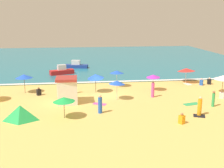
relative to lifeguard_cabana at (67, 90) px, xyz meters
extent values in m
plane|color=#EDBC60|center=(4.21, 2.23, -1.36)|extent=(60.00, 60.00, 0.00)
cube|color=teal|center=(4.21, 30.23, -1.31)|extent=(60.00, 44.00, 0.10)
cube|color=white|center=(4.21, 8.53, -1.25)|extent=(57.00, 0.70, 0.01)
cube|color=white|center=(0.00, 0.00, -0.15)|extent=(2.11, 2.21, 2.41)
cube|color=#A5332D|center=(0.00, 0.00, 1.18)|extent=(2.09, 2.21, 0.27)
cylinder|color=silver|center=(9.93, 3.66, -0.41)|extent=(0.05, 0.05, 1.89)
cone|color=#B733C6|center=(9.93, 3.66, 0.42)|extent=(2.31, 2.30, 0.43)
cylinder|color=silver|center=(5.92, 6.02, -0.34)|extent=(0.05, 0.05, 2.03)
cone|color=blue|center=(5.92, 6.02, 0.55)|extent=(2.01, 2.02, 0.41)
cylinder|color=#4C3823|center=(-0.08, -4.32, -0.43)|extent=(0.05, 0.05, 1.84)
cone|color=green|center=(-0.08, -4.32, 0.34)|extent=(2.31, 2.30, 0.45)
cylinder|color=silver|center=(5.18, 0.56, -0.35)|extent=(0.05, 0.05, 2.02)
cone|color=blue|center=(5.18, 0.56, 0.53)|extent=(2.39, 2.39, 0.46)
cylinder|color=#4C3823|center=(-4.98, 4.49, -0.29)|extent=(0.05, 0.05, 2.14)
cone|color=blue|center=(-4.98, 4.49, 0.62)|extent=(2.52, 2.53, 0.47)
cylinder|color=#4C3823|center=(3.14, 3.71, -0.30)|extent=(0.05, 0.05, 2.12)
cone|color=blue|center=(3.14, 3.71, 0.57)|extent=(2.67, 2.68, 0.72)
cylinder|color=#4C3823|center=(17.56, 1.62, -0.33)|extent=(0.05, 0.05, 2.05)
cone|color=white|center=(17.56, 1.62, 0.50)|extent=(2.68, 2.67, 0.57)
cylinder|color=silver|center=(15.37, 7.13, -0.41)|extent=(0.05, 0.05, 1.89)
cone|color=red|center=(15.37, 7.13, 0.39)|extent=(3.14, 3.15, 0.57)
pyramid|color=green|center=(-3.70, -4.56, -0.66)|extent=(2.28, 1.49, 1.39)
cylinder|color=green|center=(14.20, -2.88, -0.68)|extent=(0.30, 0.30, 1.34)
sphere|color=#9E6B47|center=(14.20, -2.88, 0.11)|extent=(0.27, 0.27, 0.27)
cylinder|color=orange|center=(11.81, -5.08, -0.60)|extent=(0.50, 0.50, 1.51)
sphere|color=beige|center=(11.81, -5.08, 0.26)|extent=(0.23, 0.23, 0.23)
cube|color=orange|center=(9.54, -6.77, -1.00)|extent=(0.56, 0.56, 0.71)
sphere|color=#9E6B47|center=(9.54, -6.77, -0.54)|extent=(0.23, 0.23, 0.23)
cylinder|color=green|center=(0.53, 3.60, -0.68)|extent=(0.47, 0.47, 1.35)
sphere|color=#DBA884|center=(0.53, 3.60, 0.12)|extent=(0.27, 0.27, 0.27)
cylinder|color=#D84CA5|center=(9.20, 1.00, -0.57)|extent=(0.40, 0.40, 1.58)
sphere|color=brown|center=(9.20, 1.00, 0.33)|extent=(0.22, 0.22, 0.22)
cylinder|color=blue|center=(3.09, -3.41, -0.62)|extent=(0.43, 0.43, 1.47)
sphere|color=#DBA884|center=(3.09, -3.41, 0.23)|extent=(0.27, 0.27, 0.27)
cube|color=black|center=(18.09, 5.91, -1.02)|extent=(0.56, 0.56, 0.68)
sphere|color=beige|center=(18.09, 5.91, -0.57)|extent=(0.24, 0.24, 0.24)
cube|color=blue|center=(16.85, 5.52, -1.01)|extent=(0.56, 0.56, 0.70)
sphere|color=beige|center=(16.85, 5.52, -0.55)|extent=(0.23, 0.23, 0.23)
cube|color=white|center=(16.45, -0.34, -1.03)|extent=(0.52, 0.52, 0.65)
sphere|color=brown|center=(16.45, -0.34, -0.60)|extent=(0.24, 0.24, 0.24)
cube|color=black|center=(-3.26, 3.27, -1.02)|extent=(0.59, 0.59, 0.67)
sphere|color=brown|center=(-3.26, 3.27, -0.57)|extent=(0.26, 0.26, 0.26)
cube|color=white|center=(15.35, 6.23, -1.35)|extent=(0.95, 1.21, 0.01)
cube|color=black|center=(11.76, -5.24, -1.35)|extent=(1.27, 1.21, 0.01)
cube|color=green|center=(12.44, -1.90, -1.35)|extent=(1.89, 1.20, 0.01)
cube|color=#D84CA5|center=(3.24, -0.77, -1.35)|extent=(1.55, 1.26, 0.01)
cube|color=navy|center=(0.78, 19.42, -0.98)|extent=(4.18, 2.04, 0.55)
cube|color=silver|center=(0.78, 19.42, -0.32)|extent=(1.53, 0.99, 0.77)
cube|color=red|center=(-1.30, 14.30, -0.93)|extent=(3.74, 2.30, 0.66)
cube|color=silver|center=(-1.30, 14.30, -0.20)|extent=(1.41, 1.07, 0.80)
camera|label=1|loc=(1.28, -27.10, 7.19)|focal=44.03mm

